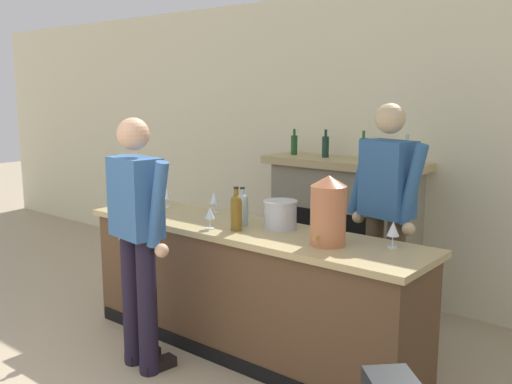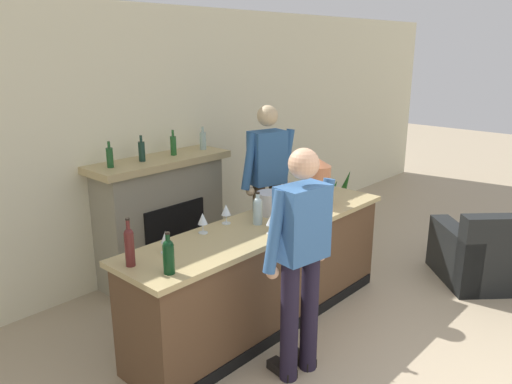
{
  "view_description": "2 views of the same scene",
  "coord_description": "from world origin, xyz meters",
  "px_view_note": "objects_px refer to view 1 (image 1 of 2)",
  "views": [
    {
      "loc": [
        2.64,
        -0.77,
        1.87
      ],
      "look_at": [
        -0.09,
        2.56,
        1.11
      ],
      "focal_mm": 40.0,
      "sensor_mm": 36.0,
      "label": 1
    },
    {
      "loc": [
        -2.85,
        -0.38,
        2.35
      ],
      "look_at": [
        0.3,
        2.51,
        1.09
      ],
      "focal_mm": 35.0,
      "sensor_mm": 36.0,
      "label": 2
    }
  ],
  "objects_px": {
    "wine_bottle_rose_blush": "(143,186)",
    "wine_glass_front_left": "(210,214)",
    "person_customer": "(138,234)",
    "fireplace_stone": "(343,228)",
    "wine_glass_front_right": "(214,199)",
    "person_bartender": "(386,217)",
    "wine_glass_near_bucket": "(243,202)",
    "wine_bottle_burgundy_dark": "(242,208)",
    "wine_bottle_cabernet_heavy": "(236,211)",
    "wine_bottle_riesling_slim": "(124,194)",
    "copper_dispenser": "(328,210)",
    "ice_bucket_steel": "(280,214)",
    "wine_glass_by_dispenser": "(393,230)",
    "wine_glass_back_row": "(167,194)"
  },
  "relations": [
    {
      "from": "copper_dispenser",
      "to": "wine_bottle_burgundy_dark",
      "type": "distance_m",
      "value": 0.77
    },
    {
      "from": "person_bartender",
      "to": "wine_bottle_burgundy_dark",
      "type": "bearing_deg",
      "value": -143.24
    },
    {
      "from": "wine_glass_front_left",
      "to": "person_customer",
      "type": "bearing_deg",
      "value": -114.74
    },
    {
      "from": "wine_bottle_rose_blush",
      "to": "wine_bottle_burgundy_dark",
      "type": "distance_m",
      "value": 1.19
    },
    {
      "from": "wine_glass_back_row",
      "to": "wine_glass_near_bucket",
      "type": "xyz_separation_m",
      "value": [
        0.72,
        0.12,
        0.0
      ]
    },
    {
      "from": "wine_glass_by_dispenser",
      "to": "wine_bottle_cabernet_heavy",
      "type": "bearing_deg",
      "value": -164.51
    },
    {
      "from": "fireplace_stone",
      "to": "wine_bottle_cabernet_heavy",
      "type": "height_order",
      "value": "fireplace_stone"
    },
    {
      "from": "copper_dispenser",
      "to": "wine_bottle_rose_blush",
      "type": "distance_m",
      "value": 1.95
    },
    {
      "from": "wine_bottle_rose_blush",
      "to": "wine_glass_front_left",
      "type": "height_order",
      "value": "wine_bottle_rose_blush"
    },
    {
      "from": "wine_bottle_burgundy_dark",
      "to": "wine_glass_front_right",
      "type": "height_order",
      "value": "wine_bottle_burgundy_dark"
    },
    {
      "from": "fireplace_stone",
      "to": "wine_bottle_burgundy_dark",
      "type": "xyz_separation_m",
      "value": [
        -0.03,
        -1.37,
        0.4
      ]
    },
    {
      "from": "wine_glass_by_dispenser",
      "to": "wine_glass_back_row",
      "type": "xyz_separation_m",
      "value": [
        -1.99,
        -0.06,
        0.0
      ]
    },
    {
      "from": "wine_glass_by_dispenser",
      "to": "person_customer",
      "type": "bearing_deg",
      "value": -149.49
    },
    {
      "from": "wine_bottle_cabernet_heavy",
      "to": "ice_bucket_steel",
      "type": "bearing_deg",
      "value": 50.57
    },
    {
      "from": "fireplace_stone",
      "to": "wine_glass_front_right",
      "type": "height_order",
      "value": "fireplace_stone"
    },
    {
      "from": "person_customer",
      "to": "wine_glass_back_row",
      "type": "xyz_separation_m",
      "value": [
        -0.57,
        0.77,
        0.09
      ]
    },
    {
      "from": "fireplace_stone",
      "to": "person_bartender",
      "type": "height_order",
      "value": "person_bartender"
    },
    {
      "from": "person_bartender",
      "to": "wine_bottle_rose_blush",
      "type": "bearing_deg",
      "value": -165.13
    },
    {
      "from": "wine_glass_near_bucket",
      "to": "wine_glass_front_right",
      "type": "bearing_deg",
      "value": -175.51
    },
    {
      "from": "wine_glass_by_dispenser",
      "to": "wine_glass_near_bucket",
      "type": "bearing_deg",
      "value": 177.25
    },
    {
      "from": "wine_bottle_riesling_slim",
      "to": "wine_glass_front_left",
      "type": "height_order",
      "value": "wine_bottle_riesling_slim"
    },
    {
      "from": "copper_dispenser",
      "to": "wine_bottle_cabernet_heavy",
      "type": "bearing_deg",
      "value": -173.32
    },
    {
      "from": "copper_dispenser",
      "to": "wine_bottle_rose_blush",
      "type": "bearing_deg",
      "value": 175.8
    },
    {
      "from": "wine_bottle_riesling_slim",
      "to": "wine_glass_front_left",
      "type": "bearing_deg",
      "value": -1.24
    },
    {
      "from": "person_customer",
      "to": "fireplace_stone",
      "type": "bearing_deg",
      "value": 80.46
    },
    {
      "from": "person_bartender",
      "to": "wine_glass_by_dispenser",
      "type": "height_order",
      "value": "person_bartender"
    },
    {
      "from": "wine_bottle_rose_blush",
      "to": "wine_glass_front_right",
      "type": "distance_m",
      "value": 0.75
    },
    {
      "from": "wine_bottle_cabernet_heavy",
      "to": "wine_glass_front_left",
      "type": "xyz_separation_m",
      "value": [
        -0.17,
        -0.08,
        -0.03
      ]
    },
    {
      "from": "wine_glass_front_right",
      "to": "wine_glass_by_dispenser",
      "type": "distance_m",
      "value": 1.55
    },
    {
      "from": "wine_bottle_cabernet_heavy",
      "to": "person_bartender",
      "type": "bearing_deg",
      "value": 45.33
    },
    {
      "from": "wine_glass_near_bucket",
      "to": "wine_bottle_burgundy_dark",
      "type": "bearing_deg",
      "value": -49.52
    },
    {
      "from": "wine_bottle_burgundy_dark",
      "to": "wine_glass_by_dispenser",
      "type": "bearing_deg",
      "value": 7.22
    },
    {
      "from": "person_bartender",
      "to": "ice_bucket_steel",
      "type": "relative_size",
      "value": 7.42
    },
    {
      "from": "fireplace_stone",
      "to": "wine_glass_front_right",
      "type": "distance_m",
      "value": 1.34
    },
    {
      "from": "fireplace_stone",
      "to": "wine_glass_front_right",
      "type": "bearing_deg",
      "value": -111.88
    },
    {
      "from": "fireplace_stone",
      "to": "person_customer",
      "type": "xyz_separation_m",
      "value": [
        -0.35,
        -2.06,
        0.29
      ]
    },
    {
      "from": "fireplace_stone",
      "to": "ice_bucket_steel",
      "type": "distance_m",
      "value": 1.35
    },
    {
      "from": "fireplace_stone",
      "to": "wine_glass_near_bucket",
      "type": "distance_m",
      "value": 1.25
    },
    {
      "from": "person_bartender",
      "to": "wine_glass_by_dispenser",
      "type": "distance_m",
      "value": 0.55
    },
    {
      "from": "wine_bottle_cabernet_heavy",
      "to": "copper_dispenser",
      "type": "bearing_deg",
      "value": 6.68
    },
    {
      "from": "fireplace_stone",
      "to": "wine_glass_by_dispenser",
      "type": "distance_m",
      "value": 1.67
    },
    {
      "from": "wine_glass_front_right",
      "to": "person_customer",
      "type": "bearing_deg",
      "value": -81.48
    },
    {
      "from": "wine_glass_by_dispenser",
      "to": "wine_glass_front_left",
      "type": "bearing_deg",
      "value": -162.93
    },
    {
      "from": "wine_bottle_burgundy_dark",
      "to": "wine_glass_front_left",
      "type": "relative_size",
      "value": 1.81
    },
    {
      "from": "wine_glass_front_right",
      "to": "wine_glass_front_left",
      "type": "xyz_separation_m",
      "value": [
        0.35,
        -0.41,
        -0.01
      ]
    },
    {
      "from": "wine_bottle_burgundy_dark",
      "to": "wine_glass_back_row",
      "type": "height_order",
      "value": "wine_bottle_burgundy_dark"
    },
    {
      "from": "wine_bottle_riesling_slim",
      "to": "wine_glass_near_bucket",
      "type": "xyz_separation_m",
      "value": [
        0.91,
        0.41,
        -0.01
      ]
    },
    {
      "from": "copper_dispenser",
      "to": "ice_bucket_steel",
      "type": "xyz_separation_m",
      "value": [
        -0.49,
        0.16,
        -0.12
      ]
    },
    {
      "from": "fireplace_stone",
      "to": "wine_bottle_burgundy_dark",
      "type": "relative_size",
      "value": 5.56
    },
    {
      "from": "person_customer",
      "to": "wine_glass_near_bucket",
      "type": "height_order",
      "value": "person_customer"
    }
  ]
}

